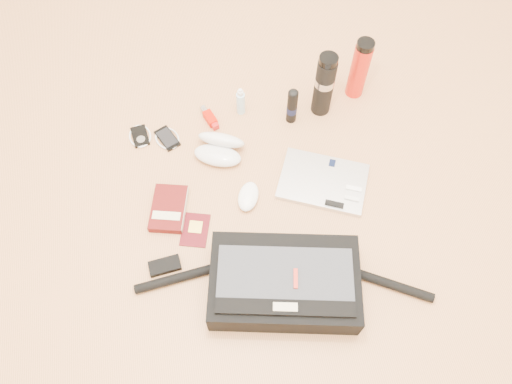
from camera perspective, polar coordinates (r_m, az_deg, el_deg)
ground at (r=1.76m, az=1.04°, el=-3.02°), size 4.00×4.00×0.00m
messenger_bag at (r=1.61m, az=3.16°, el=-10.31°), size 0.95×0.39×0.13m
laptop at (r=1.84m, az=7.69°, el=1.17°), size 0.37×0.33×0.03m
book at (r=1.79m, az=-9.91°, el=-1.89°), size 0.16×0.20×0.03m
passport at (r=1.75m, az=-6.97°, el=-4.30°), size 0.12×0.15×0.01m
mouse at (r=1.78m, az=-0.88°, el=-0.51°), size 0.11×0.14×0.04m
sunglasses_case at (r=1.87m, az=-4.20°, el=5.05°), size 0.23×0.21×0.10m
ipod at (r=1.99m, az=-13.11°, el=6.23°), size 0.10×0.10×0.01m
phone at (r=1.96m, az=-10.11°, el=6.06°), size 0.12×0.12×0.01m
inhaler at (r=1.99m, az=-5.33°, el=8.47°), size 0.06×0.12×0.03m
spray_bottle at (r=1.97m, az=-1.76°, el=10.21°), size 0.04×0.04×0.13m
aerosol_can at (r=1.93m, az=4.15°, el=9.79°), size 0.04×0.04×0.17m
thermos_black at (r=1.93m, az=7.80°, el=12.06°), size 0.09×0.09×0.29m
thermos_red at (r=2.02m, az=11.74°, el=13.61°), size 0.09×0.09×0.27m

